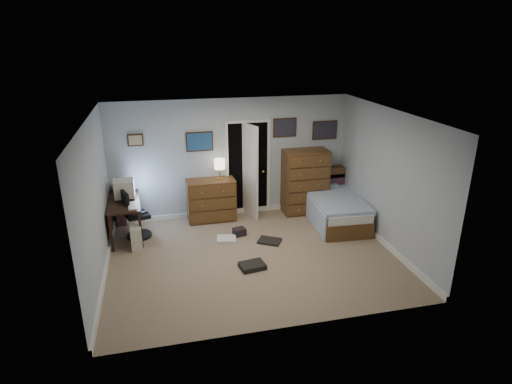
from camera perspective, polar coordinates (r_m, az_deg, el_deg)
floor at (r=7.66m, az=-0.46°, el=-8.65°), size 5.00×4.00×0.02m
computer_desk at (r=8.55m, az=-17.73°, el=-2.19°), size 0.67×1.31×0.74m
crt_monitor at (r=8.57m, az=-17.18°, el=0.43°), size 0.40×0.38×0.35m
keyboard at (r=8.15m, az=-16.14°, el=-1.78°), size 0.17×0.40×0.02m
pc_tower at (r=8.17m, az=-15.67°, el=-5.71°), size 0.23×0.42×0.44m
office_chair at (r=8.50m, az=-15.83°, el=-3.54°), size 0.60×0.60×0.97m
media_stack at (r=9.10m, az=-17.64°, el=-1.64°), size 0.18×0.18×0.88m
low_dresser at (r=8.99m, az=-5.99°, el=-1.05°), size 1.00×0.51×0.88m
table_lamp at (r=8.76m, az=-4.88°, el=3.65°), size 0.22×0.22×0.43m
doorway at (r=9.39m, az=-1.48°, el=3.65°), size 0.96×1.12×2.05m
tall_dresser at (r=9.32m, az=6.51°, el=1.42°), size 0.95×0.56×1.40m
headboard_bookcase at (r=9.71m, az=9.79°, el=0.78°), size 1.05×0.29×0.94m
bed at (r=9.04m, az=10.36°, el=-2.18°), size 1.09×1.91×0.61m
wall_posters at (r=8.97m, az=0.27°, el=7.77°), size 4.38×0.04×0.60m
floor_clutter at (r=7.88m, az=-1.20°, el=-7.35°), size 1.25×1.57×0.14m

